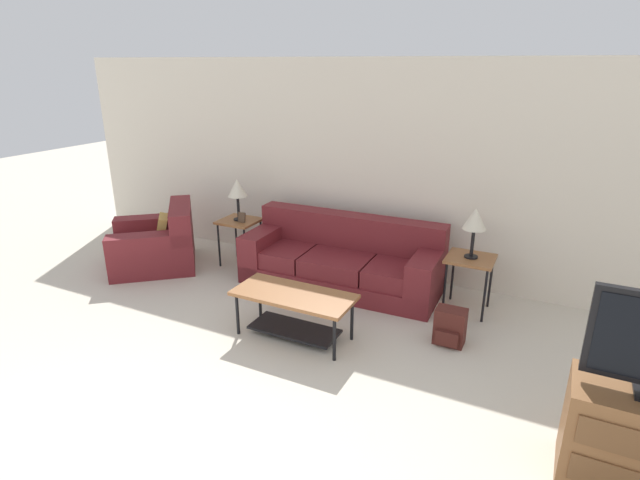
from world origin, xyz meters
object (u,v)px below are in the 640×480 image
coffee_table (294,305)px  side_table_right (470,264)px  table_lamp_left (237,189)px  couch (342,262)px  table_lamp_right (475,220)px  armchair (157,245)px  backpack (450,327)px  side_table_left (239,225)px

coffee_table → side_table_right: side_table_right is taller
side_table_right → table_lamp_left: size_ratio=1.15×
table_lamp_left → couch: bearing=-0.4°
coffee_table → couch: bearing=93.5°
couch → table_lamp_right: size_ratio=4.40×
coffee_table → table_lamp_left: bearing=139.6°
couch → armchair: size_ratio=1.62×
couch → side_table_right: bearing=0.4°
side_table_right → backpack: size_ratio=1.71×
couch → coffee_table: couch is taller
coffee_table → side_table_left: bearing=139.6°
couch → backpack: 1.65m
side_table_right → table_lamp_right: table_lamp_right is taller
armchair → side_table_left: bearing=28.3°
couch → coffee_table: bearing=-86.5°
backpack → coffee_table: bearing=-158.3°
armchair → side_table_right: armchair is taller
table_lamp_left → side_table_left: bearing=180.0°
armchair → side_table_right: (3.89, 0.52, 0.26)m
side_table_right → table_lamp_right: 0.48m
backpack → armchair: bearing=176.3°
side_table_right → backpack: 0.85m
coffee_table → table_lamp_right: table_lamp_right is taller
table_lamp_right → armchair: bearing=-172.5°
table_lamp_left → armchair: bearing=-151.7°
armchair → coffee_table: size_ratio=1.24×
table_lamp_left → backpack: size_ratio=1.49×
couch → side_table_right: couch is taller
table_lamp_right → backpack: table_lamp_right is taller
side_table_left → table_lamp_right: 2.98m
side_table_left → table_lamp_right: table_lamp_right is taller
couch → side_table_left: (-1.47, 0.01, 0.24)m
table_lamp_left → table_lamp_right: 2.94m
couch → coffee_table: size_ratio=2.02×
coffee_table → table_lamp_left: size_ratio=2.18×
side_table_right → backpack: (-0.01, -0.76, -0.37)m
side_table_left → backpack: 3.05m
couch → armchair: 2.47m
table_lamp_right → backpack: (-0.01, -0.76, -0.85)m
table_lamp_right → backpack: 1.14m
coffee_table → table_lamp_left: (-1.55, 1.31, 0.68)m
armchair → side_table_left: size_ratio=2.36×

